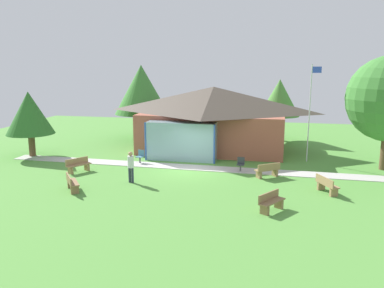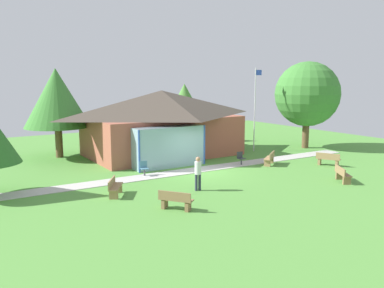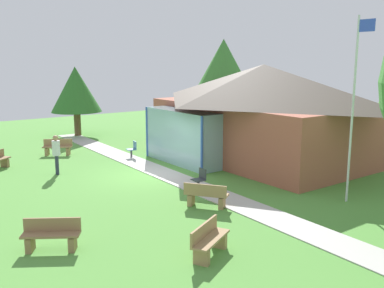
{
  "view_description": "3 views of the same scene",
  "coord_description": "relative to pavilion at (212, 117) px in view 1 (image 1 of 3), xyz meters",
  "views": [
    {
      "loc": [
        5.16,
        -23.13,
        6.47
      ],
      "look_at": [
        -0.37,
        2.71,
        1.1
      ],
      "focal_mm": 37.33,
      "sensor_mm": 36.0,
      "label": 1
    },
    {
      "loc": [
        -13.26,
        -19.5,
        5.59
      ],
      "look_at": [
        0.47,
        2.2,
        1.38
      ],
      "focal_mm": 37.35,
      "sensor_mm": 36.0,
      "label": 2
    },
    {
      "loc": [
        15.92,
        -9.28,
        4.92
      ],
      "look_at": [
        -0.58,
        2.79,
        0.99
      ],
      "focal_mm": 40.54,
      "sensor_mm": 36.0,
      "label": 3
    }
  ],
  "objects": [
    {
      "name": "bench_front_right",
      "position": [
        4.64,
        -12.17,
        -2.06
      ],
      "size": [
        1.19,
        1.5,
        0.84
      ],
      "rotation": [
        0.0,
        0.0,
        4.13
      ],
      "color": "olive",
      "rests_on": "ground_plane"
    },
    {
      "name": "patio_chair_west",
      "position": [
        -3.94,
        -5.11,
        -2.05
      ],
      "size": [
        0.51,
        0.51,
        0.86
      ],
      "rotation": [
        0.0,
        0.0,
        2.96
      ],
      "color": "teal",
      "rests_on": "ground_plane"
    },
    {
      "name": "flagpole",
      "position": [
        6.85,
        -2.36,
        1.04
      ],
      "size": [
        0.64,
        0.08,
        6.4
      ],
      "color": "silver",
      "rests_on": "ground_plane"
    },
    {
      "name": "bench_lawn_far_right",
      "position": [
        7.35,
        -9.02,
        -2.06
      ],
      "size": [
        1.08,
        1.54,
        0.84
      ],
      "rotation": [
        0.0,
        0.0,
        5.19
      ],
      "color": "#9E7A51",
      "rests_on": "ground_plane"
    },
    {
      "name": "pavilion",
      "position": [
        0.0,
        0.0,
        0.0
      ],
      "size": [
        11.42,
        8.23,
        4.75
      ],
      "color": "#A35642",
      "rests_on": "ground_plane"
    },
    {
      "name": "tree_west_hedge",
      "position": [
        -12.07,
        -4.82,
        0.6
      ],
      "size": [
        3.28,
        3.28,
        4.56
      ],
      "color": "brown",
      "rests_on": "ground_plane"
    },
    {
      "name": "patio_chair_lawn_spare",
      "position": [
        2.71,
        -5.81,
        -2.05
      ],
      "size": [
        0.46,
        0.46,
        0.86
      ],
      "rotation": [
        0.0,
        0.0,
        3.09
      ],
      "color": "#33383D",
      "rests_on": "ground_plane"
    },
    {
      "name": "tree_behind_pavilion_right",
      "position": [
        4.89,
        4.9,
        1.13
      ],
      "size": [
        3.41,
        3.41,
        5.16
      ],
      "color": "brown",
      "rests_on": "ground_plane"
    },
    {
      "name": "footpath",
      "position": [
        -0.43,
        -5.56,
        -2.45
      ],
      "size": [
        24.76,
        1.81,
        0.03
      ],
      "primitive_type": "cube",
      "rotation": [
        0.0,
        0.0,
        -0.02
      ],
      "color": "#BCB7B2",
      "rests_on": "ground_plane"
    },
    {
      "name": "bench_mid_right",
      "position": [
        4.34,
        -6.78,
        -2.06
      ],
      "size": [
        1.47,
        1.24,
        0.84
      ],
      "rotation": [
        0.0,
        0.0,
        0.63
      ],
      "color": "#9E7A51",
      "rests_on": "ground_plane"
    },
    {
      "name": "bench_mid_left",
      "position": [
        -6.88,
        -7.99,
        -2.06
      ],
      "size": [
        1.18,
        1.5,
        0.84
      ],
      "rotation": [
        0.0,
        0.0,
        4.15
      ],
      "color": "#9E7A51",
      "rests_on": "ground_plane"
    },
    {
      "name": "ground_plane",
      "position": [
        -0.43,
        -6.24,
        -2.47
      ],
      "size": [
        44.0,
        44.0,
        0.0
      ],
      "primitive_type": "plane",
      "color": "#54933D"
    },
    {
      "name": "tree_behind_pavilion_left",
      "position": [
        -6.66,
        3.24,
        1.77
      ],
      "size": [
        4.62,
        4.62,
        6.33
      ],
      "color": "brown",
      "rests_on": "ground_plane"
    },
    {
      "name": "bench_front_left",
      "position": [
        -5.45,
        -11.4,
        -2.06
      ],
      "size": [
        1.25,
        1.46,
        0.84
      ],
      "rotation": [
        0.0,
        0.0,
        5.36
      ],
      "color": "olive",
      "rests_on": "ground_plane"
    },
    {
      "name": "visitor_strolling_lawn",
      "position": [
        -2.98,
        -9.38,
        -1.44
      ],
      "size": [
        0.34,
        0.34,
        1.74
      ],
      "rotation": [
        0.0,
        0.0,
        2.91
      ],
      "color": "#2D3347",
      "rests_on": "ground_plane"
    }
  ]
}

